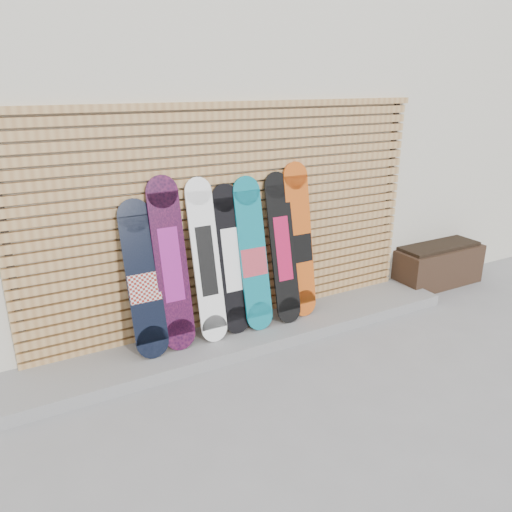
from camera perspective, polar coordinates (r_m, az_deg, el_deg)
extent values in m
plane|color=gray|center=(4.68, 4.88, -12.53)|extent=(80.00, 80.00, 0.00)
cube|color=beige|center=(7.34, -6.93, 14.07)|extent=(12.00, 5.00, 3.60)
cube|color=gray|center=(5.09, -0.80, -8.87)|extent=(4.60, 0.70, 0.12)
cube|color=#AE7E48|center=(5.28, -2.30, -6.81)|extent=(4.20, 0.05, 0.08)
cube|color=#AE7E48|center=(5.24, -2.31, -5.86)|extent=(4.20, 0.05, 0.08)
cube|color=#AE7E48|center=(5.20, -2.33, -4.89)|extent=(4.20, 0.05, 0.07)
cube|color=#AE7E48|center=(5.16, -2.34, -3.91)|extent=(4.20, 0.05, 0.07)
cube|color=#AE7E48|center=(5.12, -2.35, -2.92)|extent=(4.20, 0.05, 0.07)
cube|color=#AE7E48|center=(5.09, -2.37, -1.91)|extent=(4.20, 0.05, 0.07)
cube|color=#AE7E48|center=(5.05, -2.38, -0.88)|extent=(4.20, 0.05, 0.07)
cube|color=#AE7E48|center=(5.02, -2.40, 0.16)|extent=(4.20, 0.05, 0.07)
cube|color=#AE7E48|center=(4.99, -2.42, 1.21)|extent=(4.20, 0.05, 0.07)
cube|color=#AE7E48|center=(4.96, -2.43, 2.27)|extent=(4.20, 0.05, 0.08)
cube|color=#AE7E48|center=(4.93, -2.45, 3.35)|extent=(4.20, 0.05, 0.08)
cube|color=#AE7E48|center=(4.90, -2.46, 4.44)|extent=(4.20, 0.05, 0.08)
cube|color=#AE7E48|center=(4.88, -2.48, 5.54)|extent=(4.20, 0.05, 0.08)
cube|color=#AE7E48|center=(4.86, -2.50, 6.65)|extent=(4.20, 0.05, 0.08)
cube|color=#AE7E48|center=(4.84, -2.51, 7.77)|extent=(4.20, 0.05, 0.08)
cube|color=#AE7E48|center=(4.82, -2.53, 8.90)|extent=(4.20, 0.05, 0.08)
cube|color=#AE7E48|center=(4.80, -2.55, 10.03)|extent=(4.20, 0.05, 0.08)
cube|color=#AE7E48|center=(4.79, -2.57, 11.18)|extent=(4.20, 0.05, 0.08)
cube|color=#AE7E48|center=(4.77, -2.58, 12.33)|extent=(4.20, 0.05, 0.08)
cube|color=#AE7E48|center=(4.76, -2.60, 13.49)|extent=(4.20, 0.05, 0.08)
cube|color=#AE7E48|center=(4.75, -2.62, 14.65)|extent=(4.20, 0.05, 0.08)
cube|color=#AE7E48|center=(4.75, -2.64, 15.82)|extent=(4.20, 0.05, 0.08)
cube|color=black|center=(4.48, -26.38, -0.26)|extent=(0.06, 0.04, 2.23)
cube|color=black|center=(6.09, 14.82, 5.93)|extent=(0.06, 0.04, 2.23)
cube|color=#AE7E48|center=(4.74, -2.66, 16.90)|extent=(4.26, 0.07, 0.06)
cube|color=black|center=(6.75, 19.92, -1.04)|extent=(1.18, 0.49, 0.49)
cube|color=black|center=(6.66, 20.18, 1.10)|extent=(1.08, 0.39, 0.04)
cube|color=black|center=(4.50, -12.75, -2.67)|extent=(0.30, 0.30, 1.11)
cylinder|color=black|center=(4.61, -11.74, -9.60)|extent=(0.30, 0.09, 0.30)
cylinder|color=black|center=(4.46, -13.79, 4.52)|extent=(0.30, 0.09, 0.30)
cube|color=silver|center=(4.51, -12.62, -3.56)|extent=(0.28, 0.09, 0.26)
cube|color=black|center=(4.55, -9.68, -0.98)|extent=(0.30, 0.29, 1.29)
cylinder|color=black|center=(4.70, -8.69, -8.84)|extent=(0.30, 0.08, 0.29)
cylinder|color=black|center=(4.49, -10.72, 7.24)|extent=(0.30, 0.08, 0.29)
cube|color=#991E83|center=(4.55, -9.68, -0.98)|extent=(0.18, 0.16, 0.67)
cube|color=white|center=(4.67, -5.70, -0.58)|extent=(0.26, 0.30, 1.28)
cylinder|color=white|center=(4.81, -4.78, -8.22)|extent=(0.26, 0.08, 0.26)
cylinder|color=white|center=(4.61, -6.66, 7.38)|extent=(0.26, 0.08, 0.26)
cube|color=black|center=(4.67, -5.70, -0.58)|extent=(0.16, 0.17, 0.65)
cube|color=black|center=(4.80, -2.87, -0.46)|extent=(0.27, 0.26, 1.18)
cylinder|color=black|center=(4.94, -2.14, -7.29)|extent=(0.27, 0.08, 0.27)
cylinder|color=black|center=(4.74, -3.62, 6.66)|extent=(0.27, 0.08, 0.27)
cube|color=white|center=(4.80, -2.87, -0.46)|extent=(0.17, 0.15, 0.61)
cube|color=#0D7384|center=(4.87, -0.34, 0.19)|extent=(0.29, 0.29, 1.22)
cylinder|color=#0D7384|center=(5.00, 0.43, -6.84)|extent=(0.29, 0.08, 0.28)
cylinder|color=#0D7384|center=(4.83, -1.13, 7.47)|extent=(0.29, 0.08, 0.28)
cube|color=#CB4756|center=(4.88, -0.24, -0.70)|extent=(0.27, 0.09, 0.27)
cube|color=black|center=(5.03, 3.08, 0.84)|extent=(0.27, 0.31, 1.25)
cylinder|color=black|center=(5.15, 3.80, -6.17)|extent=(0.27, 0.08, 0.27)
cylinder|color=black|center=(4.98, 2.33, 8.09)|extent=(0.27, 0.08, 0.27)
cube|color=#9C0E3A|center=(5.03, 3.08, 0.84)|extent=(0.17, 0.17, 0.64)
cube|color=#CC5315|center=(5.15, 5.04, 1.75)|extent=(0.28, 0.26, 1.31)
cylinder|color=#CC5315|center=(5.30, 5.55, -5.36)|extent=(0.28, 0.07, 0.28)
cylinder|color=#CC5315|center=(5.09, 4.50, 9.14)|extent=(0.28, 0.07, 0.28)
cube|color=black|center=(5.17, 5.10, 0.87)|extent=(0.27, 0.08, 0.29)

